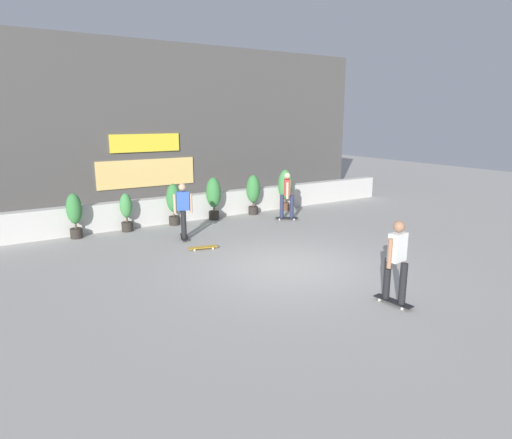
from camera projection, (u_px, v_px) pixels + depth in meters
ground_plane at (288, 267)px, 10.72m from camera, size 48.00×48.00×0.00m
planter_wall at (190, 207)px, 15.57m from camera, size 18.00×0.40×0.90m
building_backdrop at (149, 126)px, 18.24m from camera, size 20.00×2.08×6.50m
potted_plant_0 at (74, 213)px, 13.10m from camera, size 0.45×0.45×1.38m
potted_plant_1 at (126, 211)px, 13.93m from camera, size 0.39×0.39×1.24m
potted_plant_2 at (174, 201)px, 14.72m from camera, size 0.47×0.47×1.42m
potted_plant_3 at (214, 195)px, 15.48m from camera, size 0.53×0.53×1.52m
potted_plant_4 at (253, 192)px, 16.34m from camera, size 0.51×0.51×1.50m
potted_plant_5 at (285, 186)px, 17.08m from camera, size 0.56×0.56×1.60m
skater_far_right at (183, 209)px, 12.96m from camera, size 0.53×0.82×1.70m
skater_mid_plaza at (287, 194)px, 15.45m from camera, size 0.78×0.60×1.70m
skater_by_wall_right at (397, 259)px, 8.36m from camera, size 0.56×0.82×1.70m
skateboard_near_camera at (203, 247)px, 12.12m from camera, size 0.82×0.37×0.08m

